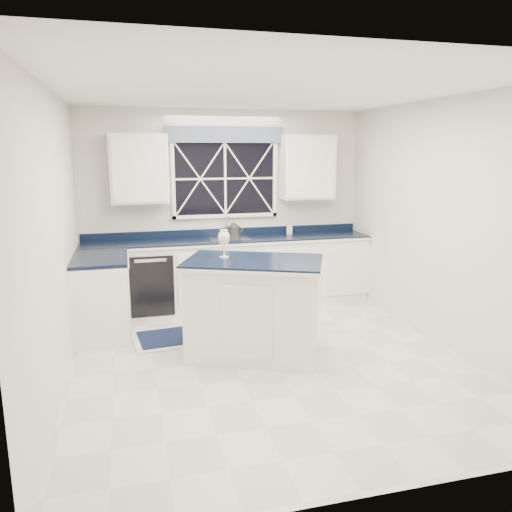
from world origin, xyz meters
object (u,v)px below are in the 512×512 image
object	(u,v)px
island	(254,307)
soap_bottle	(290,228)
faucet	(227,225)
wine_glass	(224,238)
dishwasher	(150,281)
kettle	(234,230)

from	to	relation	value
island	soap_bottle	world-z (taller)	soap_bottle
faucet	island	bearing A→B (deg)	-93.36
island	wine_glass	size ratio (longest dim) A/B	5.50
island	soap_bottle	size ratio (longest dim) A/B	9.21
dishwasher	soap_bottle	distance (m)	2.13
wine_glass	soap_bottle	size ratio (longest dim) A/B	1.67
faucet	soap_bottle	distance (m)	0.93
wine_glass	dishwasher	bearing A→B (deg)	113.21
dishwasher	faucet	bearing A→B (deg)	10.02
kettle	wine_glass	size ratio (longest dim) A/B	1.03
soap_bottle	island	bearing A→B (deg)	-117.82
island	wine_glass	xyz separation A→B (m)	(-0.28, 0.18, 0.72)
dishwasher	faucet	xyz separation A→B (m)	(1.10, 0.19, 0.69)
dishwasher	island	bearing A→B (deg)	-61.82
island	kettle	bearing A→B (deg)	107.61
faucet	island	world-z (taller)	faucet
island	kettle	distance (m)	2.00
kettle	wine_glass	xyz separation A→B (m)	(-0.47, -1.73, 0.20)
wine_glass	soap_bottle	distance (m)	2.25
kettle	soap_bottle	world-z (taller)	kettle
dishwasher	kettle	distance (m)	1.34
soap_bottle	faucet	bearing A→B (deg)	177.86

